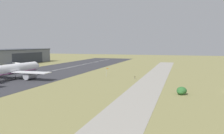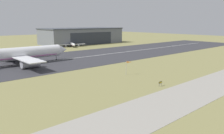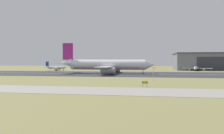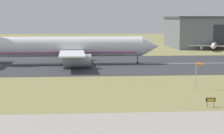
{
  "view_description": "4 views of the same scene",
  "coord_description": "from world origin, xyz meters",
  "px_view_note": "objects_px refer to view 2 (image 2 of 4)",
  "views": [
    {
      "loc": [
        -99.79,
        18.94,
        19.68
      ],
      "look_at": [
        22.1,
        57.72,
        6.47
      ],
      "focal_mm": 35.0,
      "sensor_mm": 36.0,
      "label": 1
    },
    {
      "loc": [
        -33.91,
        3.28,
        20.19
      ],
      "look_at": [
        18.58,
        63.06,
        3.92
      ],
      "focal_mm": 35.0,
      "sensor_mm": 36.0,
      "label": 2
    },
    {
      "loc": [
        23.44,
        -18.67,
        7.05
      ],
      "look_at": [
        10.29,
        61.7,
        5.19
      ],
      "focal_mm": 35.0,
      "sensor_mm": 36.0,
      "label": 3
    },
    {
      "loc": [
        1.19,
        -22.73,
        14.12
      ],
      "look_at": [
        9.59,
        75.26,
        3.09
      ],
      "focal_mm": 70.0,
      "sensor_mm": 36.0,
      "label": 4
    }
  ],
  "objects_px": {
    "airplane_landing": "(14,54)",
    "airplane_parked_centre": "(72,44)",
    "windsock_pole": "(129,63)",
    "runway_sign": "(160,83)"
  },
  "relations": [
    {
      "from": "airplane_parked_centre",
      "to": "runway_sign",
      "type": "relative_size",
      "value": 15.23
    },
    {
      "from": "airplane_landing",
      "to": "windsock_pole",
      "type": "relative_size",
      "value": 10.85
    },
    {
      "from": "airplane_landing",
      "to": "airplane_parked_centre",
      "type": "bearing_deg",
      "value": 40.05
    },
    {
      "from": "windsock_pole",
      "to": "airplane_parked_centre",
      "type": "bearing_deg",
      "value": 70.53
    },
    {
      "from": "airplane_parked_centre",
      "to": "airplane_landing",
      "type": "bearing_deg",
      "value": -139.95
    },
    {
      "from": "airplane_landing",
      "to": "windsock_pole",
      "type": "distance_m",
      "value": 56.64
    },
    {
      "from": "airplane_landing",
      "to": "runway_sign",
      "type": "relative_size",
      "value": 36.99
    },
    {
      "from": "airplane_parked_centre",
      "to": "windsock_pole",
      "type": "height_order",
      "value": "airplane_parked_centre"
    },
    {
      "from": "runway_sign",
      "to": "airplane_landing",
      "type": "bearing_deg",
      "value": 109.37
    },
    {
      "from": "airplane_parked_centre",
      "to": "windsock_pole",
      "type": "bearing_deg",
      "value": -109.47
    }
  ]
}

